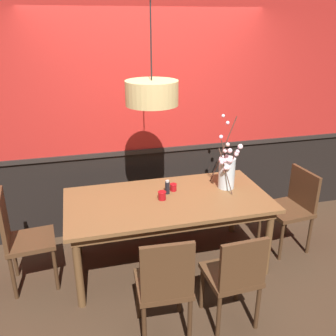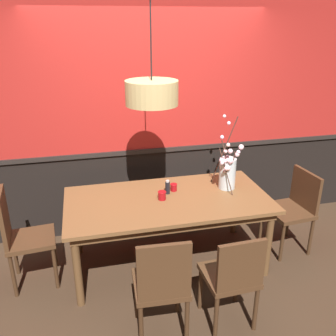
% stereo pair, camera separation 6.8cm
% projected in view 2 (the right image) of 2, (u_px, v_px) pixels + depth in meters
% --- Properties ---
extents(ground_plane, '(24.00, 24.00, 0.00)m').
position_uv_depth(ground_plane, '(168.00, 262.00, 3.86)').
color(ground_plane, '#422D1E').
extents(back_wall, '(5.55, 0.14, 2.64)m').
position_uv_depth(back_wall, '(150.00, 121.00, 4.14)').
color(back_wall, black).
rests_on(back_wall, ground).
extents(dining_table, '(1.98, 1.00, 0.75)m').
position_uv_depth(dining_table, '(168.00, 206.00, 3.60)').
color(dining_table, brown).
rests_on(dining_table, ground).
extents(chair_near_side_left, '(0.43, 0.44, 0.95)m').
position_uv_depth(chair_near_side_left, '(162.00, 283.00, 2.75)').
color(chair_near_side_left, '#4C301C').
rests_on(chair_near_side_left, ground).
extents(chair_far_side_left, '(0.43, 0.40, 0.92)m').
position_uv_depth(chair_far_side_left, '(123.00, 185.00, 4.44)').
color(chair_far_side_left, '#4C301C').
rests_on(chair_far_side_left, ground).
extents(chair_head_west_end, '(0.46, 0.44, 0.98)m').
position_uv_depth(chair_head_west_end, '(21.00, 234.00, 3.37)').
color(chair_head_west_end, '#4C301C').
rests_on(chair_head_west_end, ground).
extents(chair_far_side_right, '(0.49, 0.44, 0.91)m').
position_uv_depth(chair_far_side_right, '(177.00, 181.00, 4.54)').
color(chair_far_side_right, '#4C301C').
rests_on(chair_far_side_right, ground).
extents(chair_near_side_right, '(0.42, 0.43, 0.88)m').
position_uv_depth(chair_near_side_right, '(233.00, 276.00, 2.89)').
color(chair_near_side_right, '#4C301C').
rests_on(chair_near_side_right, ground).
extents(chair_head_east_end, '(0.46, 0.49, 0.90)m').
position_uv_depth(chair_head_east_end, '(294.00, 206.00, 3.94)').
color(chair_head_east_end, '#4C301C').
rests_on(chair_head_east_end, ground).
extents(vase_with_blossoms, '(0.30, 0.44, 0.73)m').
position_uv_depth(vase_with_blossoms, '(228.00, 172.00, 3.73)').
color(vase_with_blossoms, silver).
rests_on(vase_with_blossoms, dining_table).
extents(candle_holder_nearer_center, '(0.08, 0.08, 0.08)m').
position_uv_depth(candle_holder_nearer_center, '(162.00, 195.00, 3.54)').
color(candle_holder_nearer_center, '#9E0F14').
rests_on(candle_holder_nearer_center, dining_table).
extents(candle_holder_nearer_edge, '(0.07, 0.07, 0.08)m').
position_uv_depth(candle_holder_nearer_edge, '(174.00, 187.00, 3.73)').
color(candle_holder_nearer_edge, '#9E0F14').
rests_on(candle_holder_nearer_edge, dining_table).
extents(condiment_bottle, '(0.05, 0.05, 0.14)m').
position_uv_depth(condiment_bottle, '(168.00, 187.00, 3.65)').
color(condiment_bottle, black).
rests_on(condiment_bottle, dining_table).
extents(pendant_lamp, '(0.46, 0.46, 0.95)m').
position_uv_depth(pendant_lamp, '(152.00, 93.00, 3.16)').
color(pendant_lamp, tan).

